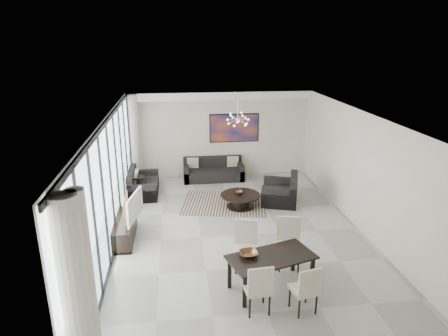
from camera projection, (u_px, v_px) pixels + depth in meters
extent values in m
cube|color=#A8A39B|center=(241.00, 235.00, 9.69)|extent=(6.00, 9.00, 0.02)
cube|color=white|center=(242.00, 118.00, 8.78)|extent=(6.00, 9.00, 0.02)
cube|color=beige|center=(219.00, 134.00, 13.46)|extent=(6.00, 0.02, 2.90)
cube|color=beige|center=(300.00, 300.00, 5.01)|extent=(6.00, 0.02, 2.90)
cube|color=beige|center=(364.00, 174.00, 9.59)|extent=(0.02, 9.00, 2.90)
cube|color=silver|center=(110.00, 185.00, 8.88)|extent=(0.01, 8.95, 2.85)
cube|color=black|center=(105.00, 123.00, 8.45)|extent=(0.04, 8.95, 0.10)
cube|color=black|center=(117.00, 241.00, 9.34)|extent=(0.04, 8.95, 0.06)
cube|color=black|center=(67.00, 294.00, 5.12)|extent=(0.04, 0.05, 2.88)
cube|color=black|center=(83.00, 254.00, 6.06)|extent=(0.04, 0.05, 2.88)
cube|color=black|center=(95.00, 225.00, 7.01)|extent=(0.04, 0.05, 2.88)
cube|color=black|center=(104.00, 202.00, 7.95)|extent=(0.04, 0.05, 2.88)
cube|color=black|center=(111.00, 185.00, 8.89)|extent=(0.04, 0.05, 2.88)
cube|color=black|center=(117.00, 170.00, 9.83)|extent=(0.04, 0.05, 2.88)
cube|color=black|center=(122.00, 159.00, 10.77)|extent=(0.04, 0.05, 2.88)
cube|color=black|center=(126.00, 149.00, 11.72)|extent=(0.04, 0.05, 2.88)
cube|color=black|center=(129.00, 140.00, 12.66)|extent=(0.04, 0.05, 2.88)
cylinder|color=beige|center=(76.00, 300.00, 5.00)|extent=(0.36, 0.36, 2.85)
cylinder|color=beige|center=(134.00, 139.00, 12.81)|extent=(0.36, 0.36, 2.85)
cube|color=white|center=(220.00, 96.00, 12.87)|extent=(5.98, 0.40, 0.26)
cube|color=#B54619|center=(234.00, 128.00, 13.44)|extent=(1.68, 0.04, 0.98)
cylinder|color=silver|center=(238.00, 110.00, 11.26)|extent=(0.02, 0.02, 0.55)
sphere|color=silver|center=(238.00, 119.00, 11.34)|extent=(0.12, 0.12, 0.12)
cube|color=black|center=(225.00, 203.00, 11.54)|extent=(2.65, 2.22, 0.01)
cylinder|color=black|center=(240.00, 195.00, 11.16)|extent=(1.11, 1.11, 0.04)
cylinder|color=black|center=(240.00, 201.00, 11.22)|extent=(0.49, 0.49, 0.34)
cylinder|color=black|center=(240.00, 207.00, 11.27)|extent=(0.77, 0.77, 0.03)
imported|color=brown|center=(239.00, 192.00, 11.20)|extent=(0.25, 0.25, 0.07)
cube|color=black|center=(214.00, 174.00, 13.39)|extent=(1.99, 0.81, 0.36)
cube|color=black|center=(213.00, 161.00, 13.58)|extent=(1.99, 0.16, 0.36)
cube|color=black|center=(186.00, 173.00, 13.26)|extent=(0.16, 0.81, 0.52)
cube|color=black|center=(240.00, 171.00, 13.47)|extent=(0.16, 0.81, 0.52)
cube|color=black|center=(144.00, 188.00, 12.16)|extent=(0.86, 1.52, 0.38)
cube|color=black|center=(131.00, 177.00, 12.00)|extent=(0.17, 1.52, 0.38)
cube|color=black|center=(142.00, 194.00, 11.50)|extent=(0.86, 0.17, 0.55)
cube|color=black|center=(145.00, 178.00, 12.77)|extent=(0.86, 0.17, 0.55)
cube|color=black|center=(279.00, 196.00, 11.52)|extent=(1.24, 1.27, 0.43)
cube|color=black|center=(294.00, 182.00, 11.31)|extent=(0.49, 1.04, 0.43)
cube|color=black|center=(280.00, 187.00, 11.87)|extent=(0.99, 0.47, 0.63)
cube|color=black|center=(279.00, 198.00, 11.09)|extent=(0.99, 0.47, 0.63)
cylinder|color=black|center=(138.00, 177.00, 11.95)|extent=(0.43, 0.43, 0.04)
cylinder|color=black|center=(138.00, 186.00, 12.04)|extent=(0.06, 0.06, 0.54)
cylinder|color=black|center=(139.00, 195.00, 12.13)|extent=(0.30, 0.30, 0.03)
cube|color=black|center=(125.00, 229.00, 9.46)|extent=(0.44, 1.57, 0.49)
imported|color=gray|center=(130.00, 207.00, 9.33)|extent=(0.37, 1.10, 0.63)
cube|color=black|center=(271.00, 257.00, 7.48)|extent=(1.79, 1.26, 0.04)
cube|color=black|center=(245.00, 291.00, 7.03)|extent=(0.07, 0.07, 0.64)
cube|color=black|center=(229.00, 273.00, 7.57)|extent=(0.07, 0.07, 0.64)
cube|color=black|center=(312.00, 272.00, 7.60)|extent=(0.07, 0.07, 0.64)
cube|color=black|center=(293.00, 256.00, 8.14)|extent=(0.07, 0.07, 0.64)
cube|color=beige|center=(257.00, 288.00, 6.90)|extent=(0.48, 0.48, 0.06)
cube|color=beige|center=(261.00, 282.00, 6.64)|extent=(0.45, 0.08, 0.54)
cylinder|color=black|center=(245.00, 295.00, 7.10)|extent=(0.04, 0.04, 0.42)
cylinder|color=black|center=(269.00, 305.00, 6.85)|extent=(0.04, 0.04, 0.42)
cube|color=beige|center=(304.00, 290.00, 6.90)|extent=(0.51, 0.51, 0.06)
cube|color=beige|center=(310.00, 284.00, 6.66)|extent=(0.43, 0.14, 0.52)
cylinder|color=black|center=(290.00, 297.00, 7.07)|extent=(0.04, 0.04, 0.40)
cylinder|color=black|center=(316.00, 304.00, 6.88)|extent=(0.04, 0.04, 0.40)
cube|color=beige|center=(246.00, 249.00, 8.13)|extent=(0.56, 0.56, 0.06)
cube|color=beige|center=(246.00, 232.00, 8.24)|extent=(0.47, 0.15, 0.58)
cylinder|color=black|center=(254.00, 265.00, 8.01)|extent=(0.04, 0.04, 0.44)
cylinder|color=black|center=(237.00, 255.00, 8.40)|extent=(0.04, 0.04, 0.44)
cube|color=beige|center=(289.00, 246.00, 8.20)|extent=(0.57, 0.57, 0.06)
cube|color=beige|center=(289.00, 229.00, 8.31)|extent=(0.49, 0.14, 0.60)
cylinder|color=black|center=(299.00, 263.00, 8.09)|extent=(0.04, 0.04, 0.46)
cylinder|color=black|center=(278.00, 252.00, 8.47)|extent=(0.04, 0.04, 0.46)
imported|color=brown|center=(249.00, 254.00, 7.47)|extent=(0.39, 0.39, 0.08)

